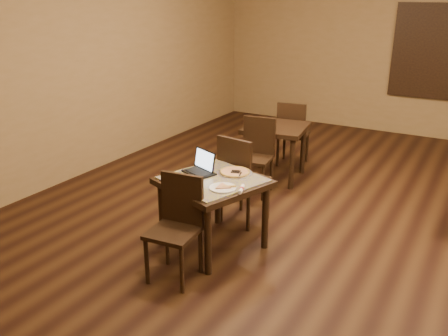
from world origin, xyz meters
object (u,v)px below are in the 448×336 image
Objects in this scene: other_table_b_chair_near at (256,151)px; other_table_b at (276,135)px; chair_main_near at (177,221)px; other_table_b_chair_far at (292,130)px; tiled_table at (213,188)px; laptop at (202,167)px; pizza_pan at (235,173)px; chair_main_far at (240,175)px.

other_table_b is at bearing 80.72° from other_table_b_chair_near.
chair_main_near is 0.98× the size of other_table_b_chair_far.
laptop is (-0.20, 0.10, 0.16)m from tiled_table.
other_table_b is (-0.39, 1.90, -0.12)m from pizza_pan.
other_table_b is 0.59m from other_table_b_chair_far.
other_table_b is at bearing 113.11° from laptop.
chair_main_near is 3.35m from other_table_b_chair_far.
other_table_b_chair_near is (-0.27, 0.95, -0.03)m from chair_main_far.
other_table_b_chair_near and other_table_b_chair_far have the same top height.
other_table_b is at bearing 80.72° from other_table_b_chair_far.
tiled_table is 2.74m from other_table_b_chair_far.
tiled_table is 1.25× the size of other_table_b.
laptop is at bearing -94.87° from other_table_b_chair_near.
other_table_b_chair_far is at bearing 112.41° from laptop.
laptop reaches higher than chair_main_near.
other_table_b_chair_near is (-0.27, 2.17, 0.01)m from chair_main_near.
laptop is 0.38× the size of other_table_b_chair_far.
other_table_b_chair_near is 1.00× the size of other_table_b_chair_far.
laptop is 0.35m from pizza_pan.
chair_main_near is at bearing 86.18° from other_table_b_chair_far.
other_table_b_chair_near reaches higher than pizza_pan.
tiled_table is 0.62m from chair_main_near.
chair_main_near is at bearing -92.68° from other_table_b.
pizza_pan is 0.36× the size of other_table_b_chair_near.
pizza_pan reaches higher than tiled_table.
chair_main_far is 0.59m from laptop.
pizza_pan is at bearing -81.12° from other_table_b_chair_near.
tiled_table is 2.16m from other_table_b.
tiled_table is 1.19× the size of chair_main_near.
tiled_table is 1.12× the size of chair_main_far.
laptop is 0.41× the size of other_table_b.
other_table_b_chair_far is (-0.26, 2.72, -0.10)m from tiled_table.
pizza_pan is at bearing -86.50° from other_table_b.
laptop reaches higher than other_table_b.
other_table_b_chair_near is (-0.28, 1.56, -0.10)m from tiled_table.
tiled_table is 0.61m from chair_main_far.
laptop reaches higher than pizza_pan.
tiled_table is at bearing 87.32° from other_table_b_chair_far.
tiled_table is at bearing -90.91° from other_table_b.
chair_main_near is at bearing -71.87° from tiled_table.
other_table_b_chair_near reaches higher than other_table_b.
laptop is 2.05m from other_table_b.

